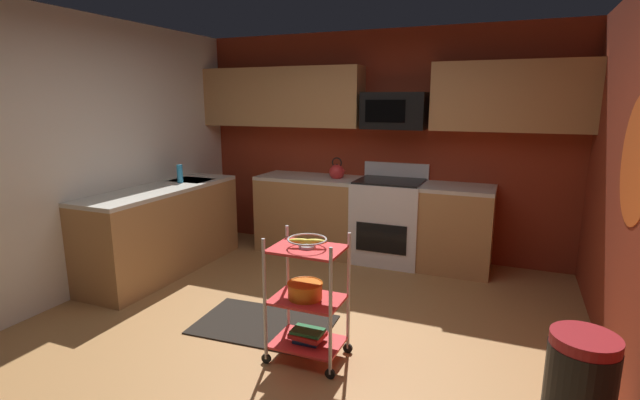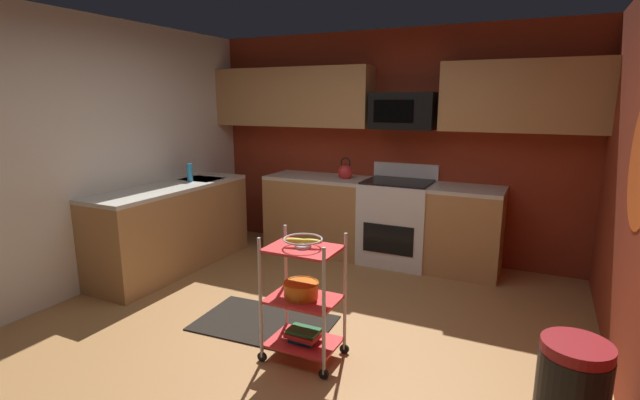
{
  "view_description": "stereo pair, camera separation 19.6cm",
  "coord_description": "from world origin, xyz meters",
  "px_view_note": "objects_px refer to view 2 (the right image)",
  "views": [
    {
      "loc": [
        1.49,
        -2.92,
        1.81
      ],
      "look_at": [
        0.12,
        0.35,
        1.05
      ],
      "focal_mm": 25.99,
      "sensor_mm": 36.0,
      "label": 1
    },
    {
      "loc": [
        1.67,
        -2.83,
        1.81
      ],
      "look_at": [
        0.12,
        0.35,
        1.05
      ],
      "focal_mm": 25.99,
      "sensor_mm": 36.0,
      "label": 2
    }
  ],
  "objects_px": {
    "microwave": "(404,111)",
    "fruit_bowl": "(303,241)",
    "mixing_bowl_large": "(301,289)",
    "kettle": "(346,172)",
    "rolling_cart": "(303,299)",
    "dish_soap_bottle": "(190,173)",
    "book_stack": "(304,335)",
    "oven_range": "(397,221)"
  },
  "relations": [
    {
      "from": "mixing_bowl_large",
      "to": "fruit_bowl",
      "type": "bearing_deg",
      "value": 0.0
    },
    {
      "from": "rolling_cart",
      "to": "dish_soap_bottle",
      "type": "bearing_deg",
      "value": 148.38
    },
    {
      "from": "book_stack",
      "to": "dish_soap_bottle",
      "type": "height_order",
      "value": "dish_soap_bottle"
    },
    {
      "from": "mixing_bowl_large",
      "to": "kettle",
      "type": "relative_size",
      "value": 0.95
    },
    {
      "from": "mixing_bowl_large",
      "to": "kettle",
      "type": "height_order",
      "value": "kettle"
    },
    {
      "from": "oven_range",
      "to": "mixing_bowl_large",
      "type": "bearing_deg",
      "value": -90.44
    },
    {
      "from": "fruit_bowl",
      "to": "dish_soap_bottle",
      "type": "bearing_deg",
      "value": 148.38
    },
    {
      "from": "microwave",
      "to": "dish_soap_bottle",
      "type": "relative_size",
      "value": 3.5
    },
    {
      "from": "rolling_cart",
      "to": "kettle",
      "type": "relative_size",
      "value": 3.47
    },
    {
      "from": "rolling_cart",
      "to": "fruit_bowl",
      "type": "distance_m",
      "value": 0.43
    },
    {
      "from": "fruit_bowl",
      "to": "dish_soap_bottle",
      "type": "relative_size",
      "value": 1.36
    },
    {
      "from": "microwave",
      "to": "fruit_bowl",
      "type": "distance_m",
      "value": 2.51
    },
    {
      "from": "mixing_bowl_large",
      "to": "book_stack",
      "type": "distance_m",
      "value": 0.34
    },
    {
      "from": "microwave",
      "to": "book_stack",
      "type": "bearing_deg",
      "value": -89.97
    },
    {
      "from": "fruit_bowl",
      "to": "kettle",
      "type": "xyz_separation_m",
      "value": [
        -0.64,
        2.27,
        0.12
      ]
    },
    {
      "from": "fruit_bowl",
      "to": "kettle",
      "type": "distance_m",
      "value": 2.36
    },
    {
      "from": "fruit_bowl",
      "to": "book_stack",
      "type": "relative_size",
      "value": 1.1
    },
    {
      "from": "book_stack",
      "to": "kettle",
      "type": "distance_m",
      "value": 2.49
    },
    {
      "from": "book_stack",
      "to": "kettle",
      "type": "xyz_separation_m",
      "value": [
        -0.64,
        2.27,
        0.82
      ]
    },
    {
      "from": "rolling_cart",
      "to": "fruit_bowl",
      "type": "relative_size",
      "value": 3.36
    },
    {
      "from": "oven_range",
      "to": "mixing_bowl_large",
      "type": "height_order",
      "value": "oven_range"
    },
    {
      "from": "oven_range",
      "to": "rolling_cart",
      "type": "height_order",
      "value": "oven_range"
    },
    {
      "from": "rolling_cart",
      "to": "dish_soap_bottle",
      "type": "height_order",
      "value": "dish_soap_bottle"
    },
    {
      "from": "oven_range",
      "to": "fruit_bowl",
      "type": "bearing_deg",
      "value": -89.98
    },
    {
      "from": "rolling_cart",
      "to": "mixing_bowl_large",
      "type": "bearing_deg",
      "value": 180.0
    },
    {
      "from": "book_stack",
      "to": "kettle",
      "type": "relative_size",
      "value": 0.93
    },
    {
      "from": "fruit_bowl",
      "to": "oven_range",
      "type": "bearing_deg",
      "value": 90.02
    },
    {
      "from": "microwave",
      "to": "fruit_bowl",
      "type": "bearing_deg",
      "value": -89.97
    },
    {
      "from": "rolling_cart",
      "to": "fruit_bowl",
      "type": "xyz_separation_m",
      "value": [
        -0.0,
        0.0,
        0.43
      ]
    },
    {
      "from": "rolling_cart",
      "to": "kettle",
      "type": "bearing_deg",
      "value": 105.73
    },
    {
      "from": "rolling_cart",
      "to": "book_stack",
      "type": "relative_size",
      "value": 3.72
    },
    {
      "from": "oven_range",
      "to": "microwave",
      "type": "bearing_deg",
      "value": 90.26
    },
    {
      "from": "microwave",
      "to": "rolling_cart",
      "type": "xyz_separation_m",
      "value": [
        0.0,
        -2.37,
        -1.25
      ]
    },
    {
      "from": "mixing_bowl_large",
      "to": "kettle",
      "type": "distance_m",
      "value": 2.4
    },
    {
      "from": "microwave",
      "to": "dish_soap_bottle",
      "type": "distance_m",
      "value": 2.48
    },
    {
      "from": "fruit_bowl",
      "to": "microwave",
      "type": "bearing_deg",
      "value": 90.03
    },
    {
      "from": "dish_soap_bottle",
      "to": "mixing_bowl_large",
      "type": "bearing_deg",
      "value": -31.84
    },
    {
      "from": "mixing_bowl_large",
      "to": "kettle",
      "type": "xyz_separation_m",
      "value": [
        -0.62,
        2.27,
        0.48
      ]
    },
    {
      "from": "book_stack",
      "to": "dish_soap_bottle",
      "type": "xyz_separation_m",
      "value": [
        -2.13,
        1.31,
        0.84
      ]
    },
    {
      "from": "microwave",
      "to": "kettle",
      "type": "xyz_separation_m",
      "value": [
        -0.64,
        -0.11,
        -0.7
      ]
    },
    {
      "from": "kettle",
      "to": "dish_soap_bottle",
      "type": "distance_m",
      "value": 1.77
    },
    {
      "from": "fruit_bowl",
      "to": "book_stack",
      "type": "height_order",
      "value": "fruit_bowl"
    }
  ]
}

